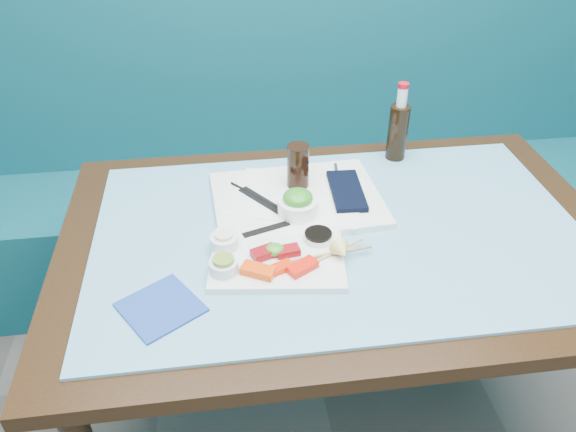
{
  "coord_description": "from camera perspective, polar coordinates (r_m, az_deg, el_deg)",
  "views": [
    {
      "loc": [
        -0.28,
        0.35,
        1.61
      ],
      "look_at": [
        -0.13,
        1.47,
        0.8
      ],
      "focal_mm": 35.0,
      "sensor_mm": 36.0,
      "label": 1
    }
  ],
  "objects": [
    {
      "name": "tuna_left",
      "position": [
        1.3,
        -2.42,
        -3.76
      ],
      "size": [
        0.07,
        0.05,
        0.02
      ],
      "primitive_type": "cube",
      "rotation": [
        0.0,
        0.0,
        0.37
      ],
      "color": "maroon",
      "rests_on": "sashimi_plate"
    },
    {
      "name": "seaweed_garnish",
      "position": [
        1.3,
        -1.36,
        -3.43
      ],
      "size": [
        0.05,
        0.04,
        0.03
      ],
      "primitive_type": "ellipsoid",
      "rotation": [
        0.0,
        0.0,
        -0.05
      ],
      "color": "#3A9121",
      "rests_on": "sashimi_plate"
    },
    {
      "name": "tuna_right",
      "position": [
        1.31,
        -0.02,
        -3.58
      ],
      "size": [
        0.06,
        0.04,
        0.02
      ],
      "primitive_type": "cube",
      "rotation": [
        0.0,
        0.0,
        0.16
      ],
      "color": "maroon",
      "rests_on": "sashimi_plate"
    },
    {
      "name": "black_chopstick_a",
      "position": [
        1.49,
        -2.79,
        1.56
      ],
      "size": [
        0.13,
        0.18,
        0.01
      ],
      "primitive_type": "cylinder",
      "rotation": [
        1.57,
        0.0,
        0.61
      ],
      "color": "black",
      "rests_on": "serving_tray"
    },
    {
      "name": "cola_bottle_cap",
      "position": [
        1.65,
        11.67,
        12.87
      ],
      "size": [
        0.04,
        0.04,
        0.01
      ],
      "primitive_type": "cylinder",
      "rotation": [
        0.0,
        0.0,
        0.39
      ],
      "color": "red",
      "rests_on": "cola_bottle_neck"
    },
    {
      "name": "cola_bottle_neck",
      "position": [
        1.66,
        11.52,
        11.76
      ],
      "size": [
        0.04,
        0.04,
        0.06
      ],
      "primitive_type": "cylinder",
      "rotation": [
        0.0,
        0.0,
        0.28
      ],
      "color": "white",
      "rests_on": "cola_bottle_body"
    },
    {
      "name": "sashimi_plate",
      "position": [
        1.31,
        -1.08,
        -4.38
      ],
      "size": [
        0.33,
        0.26,
        0.02
      ],
      "primitive_type": "cube",
      "rotation": [
        0.0,
        0.0,
        -0.13
      ],
      "color": "white",
      "rests_on": "glass_top"
    },
    {
      "name": "booth_bench",
      "position": [
        2.31,
        0.43,
        3.39
      ],
      "size": [
        3.0,
        0.56,
        1.17
      ],
      "color": "#0D4C57",
      "rests_on": "ground"
    },
    {
      "name": "navy_pouch",
      "position": [
        1.52,
        5.97,
        2.57
      ],
      "size": [
        0.09,
        0.2,
        0.01
      ],
      "primitive_type": "cube",
      "rotation": [
        0.0,
        0.0,
        -0.05
      ],
      "color": "black",
      "rests_on": "serving_tray"
    },
    {
      "name": "cola_glass",
      "position": [
        1.52,
        1.02,
        5.07
      ],
      "size": [
        0.07,
        0.07,
        0.12
      ],
      "primitive_type": "cylinder",
      "rotation": [
        0.0,
        0.0,
        0.15
      ],
      "color": "black",
      "rests_on": "serving_tray"
    },
    {
      "name": "seaweed_bowl",
      "position": [
        1.43,
        0.99,
        0.98
      ],
      "size": [
        0.12,
        0.12,
        0.04
      ],
      "primitive_type": "cylinder",
      "rotation": [
        0.0,
        0.0,
        -0.14
      ],
      "color": "white",
      "rests_on": "serving_tray"
    },
    {
      "name": "blue_napkin",
      "position": [
        1.23,
        -12.8,
        -9.03
      ],
      "size": [
        0.2,
        0.2,
        0.01
      ],
      "primitive_type": "cube",
      "rotation": [
        0.0,
        0.0,
        0.58
      ],
      "color": "navy",
      "rests_on": "glass_top"
    },
    {
      "name": "ginger_fill",
      "position": [
        1.32,
        -6.55,
        -1.95
      ],
      "size": [
        0.05,
        0.05,
        0.01
      ],
      "primitive_type": "cylinder",
      "rotation": [
        0.0,
        0.0,
        -0.26
      ],
      "color": "beige",
      "rests_on": "ramekin_ginger"
    },
    {
      "name": "seaweed_salad",
      "position": [
        1.41,
        1.0,
        1.91
      ],
      "size": [
        0.1,
        0.1,
        0.04
      ],
      "primitive_type": "ellipsoid",
      "rotation": [
        0.0,
        0.0,
        0.29
      ],
      "color": "#28861E",
      "rests_on": "seaweed_bowl"
    },
    {
      "name": "soy_dish",
      "position": [
        1.35,
        3.09,
        -2.15
      ],
      "size": [
        0.09,
        0.09,
        0.01
      ],
      "primitive_type": "cylinder",
      "rotation": [
        0.0,
        0.0,
        -0.41
      ],
      "color": "white",
      "rests_on": "sashimi_plate"
    },
    {
      "name": "lemon_wedge",
      "position": [
        1.29,
        5.5,
        -3.57
      ],
      "size": [
        0.05,
        0.05,
        0.05
      ],
      "primitive_type": "cone",
      "rotation": [
        1.57,
        0.0,
        0.19
      ],
      "color": "#E7D36D",
      "rests_on": "sashimi_plate"
    },
    {
      "name": "tray_sleeve",
      "position": [
        1.49,
        -2.63,
        1.55
      ],
      "size": [
        0.12,
        0.15,
        0.0
      ],
      "primitive_type": "cube",
      "rotation": [
        0.0,
        0.0,
        0.63
      ],
      "color": "black",
      "rests_on": "serving_tray"
    },
    {
      "name": "ramekin_wasabi",
      "position": [
        1.27,
        -6.55,
        -5.1
      ],
      "size": [
        0.08,
        0.08,
        0.03
      ],
      "primitive_type": "cylinder",
      "rotation": [
        0.0,
        0.0,
        -0.26
      ],
      "color": "silver",
      "rests_on": "sashimi_plate"
    },
    {
      "name": "chopstick_sleeve",
      "position": [
        1.39,
        -2.21,
        -1.35
      ],
      "size": [
        0.12,
        0.06,
        0.0
      ],
      "primitive_type": "cube",
      "rotation": [
        0.0,
        0.0,
        0.31
      ],
      "color": "black",
      "rests_on": "sashimi_plate"
    },
    {
      "name": "dining_table",
      "position": [
        1.47,
        5.08,
        -4.28
      ],
      "size": [
        1.4,
        0.9,
        0.75
      ],
      "color": "black",
      "rests_on": "ground"
    },
    {
      "name": "serving_tray",
      "position": [
        1.51,
        0.93,
        1.71
      ],
      "size": [
        0.46,
        0.36,
        0.02
      ],
      "primitive_type": "cube",
      "rotation": [
        0.0,
        0.0,
        0.05
      ],
      "color": "white",
      "rests_on": "glass_top"
    },
    {
      "name": "wooden_chopstick_b",
      "position": [
        1.31,
        4.24,
        -3.95
      ],
      "size": [
        0.18,
        0.1,
        0.01
      ],
      "primitive_type": "cylinder",
      "rotation": [
        1.57,
        0.0,
        -1.08
      ],
      "color": "tan",
      "rests_on": "sashimi_plate"
    },
    {
      "name": "ramekin_ginger",
      "position": [
        1.33,
        -6.49,
        -2.57
      ],
      "size": [
        0.09,
        0.09,
        0.03
      ],
      "primitive_type": "cylinder",
      "rotation": [
        0.0,
        0.0,
        -0.34
      ],
      "color": "silver",
      "rests_on": "sashimi_plate"
    },
    {
      "name": "salmon_mid",
      "position": [
        1.26,
        -0.81,
        -5.29
      ],
      "size": [
        0.07,
        0.05,
        0.01
      ],
      "primitive_type": "cube",
      "rotation": [
        0.0,
        0.0,
        0.41
      ],
      "color": "red",
      "rests_on": "sashimi_plate"
    },
    {
      "name": "soy_fill",
      "position": [
        1.35,
        3.1,
        -1.82
      ],
      "size": [
        0.08,
        0.08,
        0.01
      ],
      "primitive_type": "cylinder",
      "rotation": [
        0.0,
        0.0,
        0.32
      ],
      "color": "black",
      "rests_on": "soy_dish"
    },
    {
      "name": "wasabi_fill",
      "position": [
        1.25,
        -6.6,
        -4.45
      ],
      "size": [
        0.06,
        0.06,
        0.01
      ],
      "primitive_type": "cylinder",
      "rotation": [
        0.0,
        0.0,
        0.27
      ],
      "color": "olive",
      "rests_on": "ramekin_wasabi"
    },
    {
      "name": "glass_top",
      "position": [
        1.42,
        5.26,
        -1.57
      ],
      "size": [
        1.22,
        0.76,
        0.01
      ],
      "primitive_type": "cube",
      "color": "#61A4C3",
      "rests_on": "dining_table"
    },
    {
      "name": "paper_placemat",
      "position": [
        1.5,
        0.94,
        2.0
      ],
      "size": [
        0.4,
        0.33,
        0.0
      ],
      "primitive_type": "cube",
      "rotation": [
        0.0,
        0.0,
        -0.32
      ],
      "color": "white",
      "rests_on": "serving_tray"
    },
    {
      "name": "wooden_chopstick_a",
      "position": [
        1.31,
        3.81,
        -3.97
      ],
      "size": [
        0.23,
        0.04,
        0.01
      ],
      "primitive_type": "cylinder",
      "rotation": [
        1.57,
        0.0,
        -1.43
      ],
      "color": "#9E734A",
      "rests_on": "sashimi_plate"
    },
    {
      "name": "cola_bottle_body",
      "position": [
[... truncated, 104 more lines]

